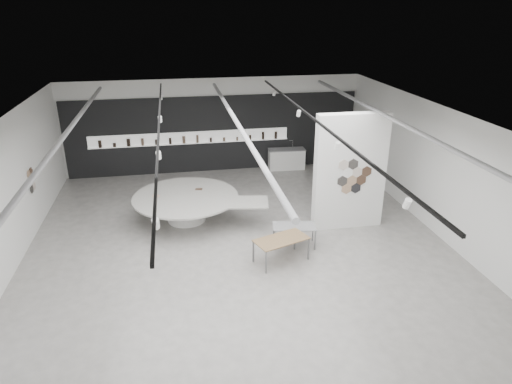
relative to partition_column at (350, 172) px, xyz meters
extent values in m
cube|color=#9B9792|center=(-3.50, -1.00, -1.80)|extent=(12.00, 14.00, 0.01)
cube|color=silver|center=(-3.50, -1.00, 2.01)|extent=(12.00, 14.00, 0.01)
cube|color=white|center=(-3.50, 6.01, 0.10)|extent=(12.00, 0.01, 3.80)
cube|color=white|center=(2.50, -1.00, 0.10)|extent=(0.01, 14.00, 3.80)
cylinder|color=#939396|center=(-7.70, -0.50, 1.82)|extent=(0.12, 12.00, 0.12)
cylinder|color=#939396|center=(-3.50, -0.50, 1.82)|extent=(0.12, 12.00, 0.12)
cylinder|color=#939396|center=(0.70, -0.50, 1.82)|extent=(0.12, 12.00, 0.12)
cube|color=black|center=(-5.50, -1.00, 1.90)|extent=(0.05, 13.00, 0.06)
cylinder|color=white|center=(-5.50, -6.00, 1.72)|extent=(0.11, 0.18, 0.21)
cylinder|color=white|center=(-5.50, -2.70, 1.72)|extent=(0.11, 0.18, 0.21)
cylinder|color=white|center=(-5.50, 0.60, 1.72)|extent=(0.11, 0.18, 0.21)
cylinder|color=white|center=(-5.50, 3.90, 1.72)|extent=(0.11, 0.18, 0.21)
cube|color=black|center=(-1.50, -1.00, 1.90)|extent=(0.05, 13.00, 0.06)
cylinder|color=white|center=(-1.50, -6.00, 1.72)|extent=(0.11, 0.18, 0.21)
cylinder|color=white|center=(-1.50, -2.70, 1.72)|extent=(0.11, 0.18, 0.21)
cylinder|color=white|center=(-1.50, 0.60, 1.72)|extent=(0.11, 0.18, 0.21)
cylinder|color=white|center=(-1.50, 3.90, 1.72)|extent=(0.11, 0.18, 0.21)
cylinder|color=black|center=(-9.47, 1.50, -0.45)|extent=(0.03, 0.28, 0.28)
cylinder|color=beige|center=(-9.47, 1.76, -0.45)|extent=(0.03, 0.28, 0.28)
cylinder|color=white|center=(-9.47, 1.63, -0.22)|extent=(0.03, 0.28, 0.28)
cylinder|color=black|center=(-9.47, 1.37, -0.22)|extent=(0.03, 0.28, 0.28)
cylinder|color=tan|center=(-9.47, 1.50, 0.01)|extent=(0.03, 0.28, 0.28)
cylinder|color=#4C3526|center=(-9.47, 1.76, 0.01)|extent=(0.03, 0.28, 0.28)
cube|color=black|center=(-3.50, 5.94, -0.25)|extent=(11.80, 0.10, 3.10)
cube|color=white|center=(-4.50, 5.87, -0.32)|extent=(8.00, 0.06, 0.46)
cube|color=white|center=(-4.50, 5.81, -0.54)|extent=(8.00, 0.18, 0.02)
cylinder|color=black|center=(-8.03, 5.81, -0.39)|extent=(0.13, 0.13, 0.29)
cylinder|color=black|center=(-7.49, 5.81, -0.46)|extent=(0.13, 0.13, 0.15)
cylinder|color=black|center=(-6.94, 5.81, -0.38)|extent=(0.14, 0.14, 0.30)
cylinder|color=brown|center=(-6.40, 5.81, -0.39)|extent=(0.12, 0.12, 0.29)
cylinder|color=black|center=(-5.86, 5.81, -0.43)|extent=(0.12, 0.12, 0.21)
cylinder|color=black|center=(-5.31, 5.81, -0.41)|extent=(0.10, 0.10, 0.25)
cylinder|color=brown|center=(-4.77, 5.81, -0.38)|extent=(0.12, 0.12, 0.30)
cylinder|color=brown|center=(-4.23, 5.81, -0.38)|extent=(0.10, 0.10, 0.31)
cylinder|color=black|center=(-3.69, 5.81, -0.45)|extent=(0.09, 0.09, 0.17)
cylinder|color=brown|center=(-3.14, 5.81, -0.45)|extent=(0.10, 0.10, 0.16)
cylinder|color=brown|center=(-2.60, 5.81, -0.46)|extent=(0.09, 0.09, 0.15)
cylinder|color=black|center=(-2.06, 5.81, -0.43)|extent=(0.09, 0.09, 0.21)
cylinder|color=black|center=(-1.51, 5.81, -0.38)|extent=(0.11, 0.11, 0.31)
cylinder|color=black|center=(-0.97, 5.81, -0.39)|extent=(0.11, 0.11, 0.29)
cube|color=white|center=(0.00, 0.00, 0.00)|extent=(2.20, 0.35, 3.60)
cylinder|color=tan|center=(0.00, -0.19, -0.20)|extent=(0.34, 0.03, 0.34)
cylinder|color=#4C3526|center=(0.30, -0.19, -0.20)|extent=(0.34, 0.03, 0.34)
cylinder|color=black|center=(-0.30, -0.19, -0.20)|extent=(0.34, 0.03, 0.34)
cylinder|color=beige|center=(0.15, -0.19, 0.06)|extent=(0.34, 0.03, 0.34)
cylinder|color=white|center=(-0.15, -0.19, 0.06)|extent=(0.34, 0.03, 0.34)
cylinder|color=black|center=(0.15, -0.19, -0.46)|extent=(0.34, 0.03, 0.34)
cylinder|color=tan|center=(-0.15, -0.19, -0.46)|extent=(0.34, 0.03, 0.34)
cylinder|color=#4C3526|center=(0.45, -0.19, 0.06)|extent=(0.34, 0.03, 0.34)
cylinder|color=black|center=(0.00, -0.19, 0.32)|extent=(0.34, 0.03, 0.34)
cylinder|color=beige|center=(-0.30, -0.19, 0.32)|extent=(0.34, 0.03, 0.34)
cylinder|color=white|center=(-4.93, 1.31, -1.40)|extent=(1.40, 1.40, 0.79)
cylinder|color=#A9A7A0|center=(-4.93, 1.31, -0.98)|extent=(3.87, 3.87, 0.06)
cube|color=#A9A7A0|center=(-3.17, 0.54, -0.98)|extent=(1.63, 1.17, 0.05)
cube|color=tan|center=(-5.85, 1.47, -0.95)|extent=(0.26, 0.20, 0.01)
cube|color=#4C3526|center=(-4.47, 1.80, -0.95)|extent=(0.26, 0.20, 0.01)
cube|color=olive|center=(-2.51, -1.71, -1.14)|extent=(1.60, 1.17, 0.03)
cube|color=slate|center=(-3.04, -2.25, -1.48)|extent=(0.05, 0.05, 0.65)
cube|color=slate|center=(-3.26, -1.64, -1.48)|extent=(0.05, 0.05, 0.65)
cube|color=slate|center=(-1.76, -1.77, -1.48)|extent=(0.05, 0.05, 0.65)
cube|color=slate|center=(-1.98, -1.17, -1.48)|extent=(0.05, 0.05, 0.65)
cube|color=gray|center=(-1.94, -0.93, -1.18)|extent=(1.31, 0.81, 0.03)
cube|color=slate|center=(-2.56, -1.10, -1.50)|extent=(0.04, 0.04, 0.60)
cube|color=slate|center=(-2.46, -0.56, -1.50)|extent=(0.04, 0.04, 0.60)
cube|color=slate|center=(-1.42, -1.29, -1.50)|extent=(0.04, 0.04, 0.60)
cube|color=slate|center=(-1.33, -0.76, -1.50)|extent=(0.04, 0.04, 0.60)
cube|color=white|center=(-0.56, 5.54, -1.38)|extent=(1.51, 0.62, 0.84)
cube|color=gray|center=(-0.56, 5.54, -0.95)|extent=(1.55, 0.66, 0.03)
cylinder|color=silver|center=(-0.27, 5.66, -0.77)|extent=(0.02, 0.02, 0.34)
cylinder|color=silver|center=(-0.34, 5.67, -0.61)|extent=(0.15, 0.03, 0.02)
camera|label=1|loc=(-5.14, -12.19, 4.73)|focal=32.00mm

